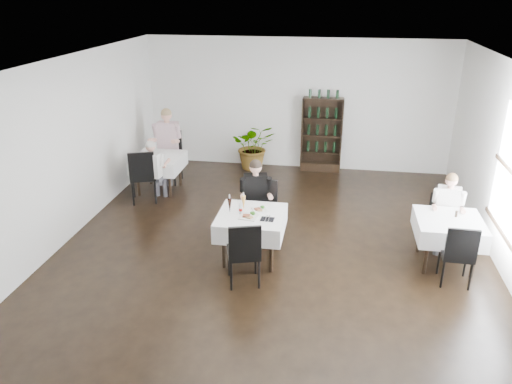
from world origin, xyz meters
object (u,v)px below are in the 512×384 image
main_table (251,223)px  potted_tree (254,146)px  wine_shelf (322,136)px  diner_main (256,194)px

main_table → potted_tree: (-0.67, 4.20, -0.07)m
wine_shelf → diner_main: wine_shelf is taller
main_table → potted_tree: bearing=99.0°
potted_tree → diner_main: (0.62, -3.51, 0.26)m
potted_tree → diner_main: bearing=-79.9°
potted_tree → diner_main: 3.57m
main_table → potted_tree: potted_tree is taller
wine_shelf → potted_tree: (-1.57, -0.11, -0.30)m
diner_main → main_table: bearing=-86.6°
wine_shelf → main_table: 4.41m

